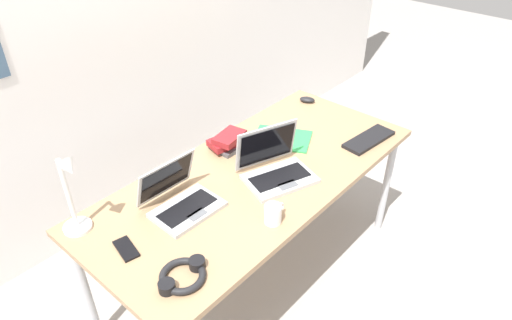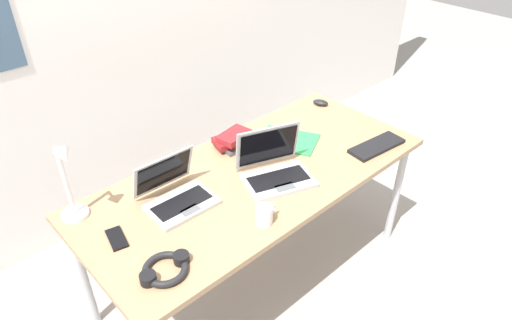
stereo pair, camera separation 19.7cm
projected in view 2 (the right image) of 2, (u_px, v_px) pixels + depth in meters
ground_plane at (256, 274)px, 2.70m from camera, size 12.00×12.00×0.00m
wall_back at (126, 11)px, 2.62m from camera, size 6.00×0.13×2.60m
desk at (256, 182)px, 2.31m from camera, size 1.80×0.80×0.74m
desk_lamp at (69, 183)px, 1.89m from camera, size 0.12×0.18×0.40m
laptop_back_left at (275, 169)px, 2.22m from camera, size 0.40×0.36×0.24m
laptop_front_left at (176, 194)px, 2.07m from camera, size 0.31×0.28×0.22m
external_keyboard at (377, 146)px, 2.47m from camera, size 0.34×0.16×0.02m
computer_mouse at (321, 103)px, 2.87m from camera, size 0.09×0.11×0.03m
cell_phone at (117, 238)px, 1.89m from camera, size 0.09×0.15×0.01m
headphones at (165, 269)px, 1.74m from camera, size 0.21×0.18×0.04m
book_stack at (233, 140)px, 2.45m from camera, size 0.22×0.17×0.09m
paper_folder_back_right at (288, 140)px, 2.53m from camera, size 0.35×0.38×0.01m
coffee_mug at (264, 215)px, 1.96m from camera, size 0.11×0.08×0.09m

